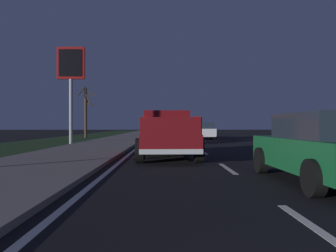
% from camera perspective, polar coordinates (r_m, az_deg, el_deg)
% --- Properties ---
extents(ground, '(144.00, 144.00, 0.00)m').
position_cam_1_polar(ground, '(28.21, 3.16, -2.48)').
color(ground, black).
extents(sidewalk_shoulder, '(108.00, 4.00, 0.12)m').
position_cam_1_polar(sidewalk_shoulder, '(28.41, -8.40, -2.34)').
color(sidewalk_shoulder, slate).
rests_on(sidewalk_shoulder, ground).
extents(grass_verge, '(108.00, 6.00, 0.01)m').
position_cam_1_polar(grass_verge, '(29.51, -18.07, -2.37)').
color(grass_verge, '#1E3819').
rests_on(grass_verge, ground).
extents(lane_markings, '(108.00, 3.54, 0.01)m').
position_cam_1_polar(lane_markings, '(29.63, -1.96, -2.35)').
color(lane_markings, silver).
rests_on(lane_markings, ground).
extents(pickup_truck, '(5.49, 2.42, 1.87)m').
position_cam_1_polar(pickup_truck, '(13.35, -0.21, -1.44)').
color(pickup_truck, maroon).
rests_on(pickup_truck, ground).
extents(sedan_white, '(4.42, 2.05, 1.54)m').
position_cam_1_polar(sedan_white, '(30.91, 6.11, -0.80)').
color(sedan_white, silver).
rests_on(sedan_white, ground).
extents(sedan_green, '(4.44, 2.08, 1.54)m').
position_cam_1_polar(sedan_green, '(8.09, 25.08, -3.33)').
color(sedan_green, '#14592D').
rests_on(sedan_green, ground).
extents(sedan_blue, '(4.45, 2.10, 1.54)m').
position_cam_1_polar(sedan_blue, '(31.18, -0.25, -0.79)').
color(sedan_blue, navy).
rests_on(sedan_blue, ground).
extents(sedan_tan, '(4.43, 2.08, 1.54)m').
position_cam_1_polar(sedan_tan, '(23.03, 0.02, -1.11)').
color(sedan_tan, '#9E845B').
rests_on(sedan_tan, ground).
extents(gas_price_sign, '(0.27, 1.90, 6.67)m').
position_cam_1_polar(gas_price_sign, '(24.18, -16.30, 8.98)').
color(gas_price_sign, '#99999E').
rests_on(gas_price_sign, ground).
extents(bare_tree_far, '(0.96, 1.83, 5.34)m').
position_cam_1_polar(bare_tree_far, '(34.98, -13.89, 2.51)').
color(bare_tree_far, '#423323').
rests_on(bare_tree_far, ground).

